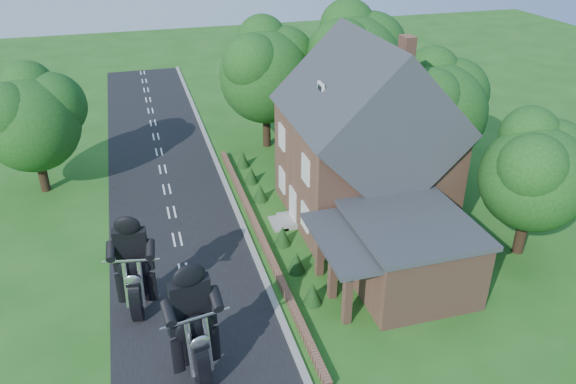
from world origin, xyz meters
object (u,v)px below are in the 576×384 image
object	(u,v)px
motorcycle_lead	(196,361)
motorcycle_follow	(139,297)
garden_wall	(260,234)
annex	(406,252)
house	(364,143)

from	to	relation	value
motorcycle_lead	motorcycle_follow	size ratio (longest dim) A/B	1.08
garden_wall	motorcycle_lead	distance (m)	10.07
garden_wall	motorcycle_lead	xyz separation A→B (m)	(-4.58, -8.95, 0.60)
garden_wall	motorcycle_follow	xyz separation A→B (m)	(-6.47, -4.42, 0.54)
annex	motorcycle_lead	world-z (taller)	annex
annex	motorcycle_lead	xyz separation A→B (m)	(-10.15, -3.15, -0.97)
house	annex	world-z (taller)	house
garden_wall	motorcycle_lead	world-z (taller)	motorcycle_lead
garden_wall	house	bearing A→B (deg)	9.17
garden_wall	house	distance (m)	7.52
annex	motorcycle_follow	distance (m)	12.16
motorcycle_follow	garden_wall	bearing A→B (deg)	-134.98
house	annex	bearing A→B (deg)	-95.24
garden_wall	motorcycle_lead	size ratio (longest dim) A/B	12.86
motorcycle_lead	motorcycle_follow	distance (m)	4.91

